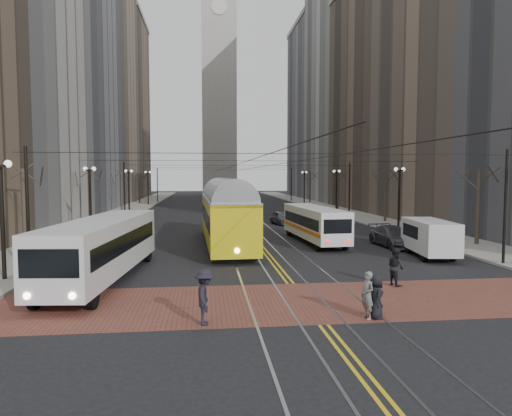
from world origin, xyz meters
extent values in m
plane|color=black|center=(0.00, 0.00, 0.00)|extent=(260.00, 260.00, 0.00)
cube|color=gray|center=(-15.00, 45.00, 0.07)|extent=(5.00, 140.00, 0.15)
cube|color=gray|center=(15.00, 45.00, 0.07)|extent=(5.00, 140.00, 0.15)
cube|color=brown|center=(0.00, -4.00, 0.01)|extent=(25.00, 6.00, 0.01)
cube|color=gray|center=(0.00, 45.00, 0.00)|extent=(4.80, 130.00, 0.02)
cube|color=gold|center=(0.00, 45.00, 0.01)|extent=(0.42, 130.00, 0.01)
cube|color=slate|center=(-25.50, 46.00, 17.00)|extent=(16.00, 20.00, 34.00)
cube|color=#846E5B|center=(-27.50, 66.00, 26.00)|extent=(20.00, 20.00, 52.00)
cube|color=brown|center=(-25.50, 86.00, 20.00)|extent=(16.00, 20.00, 40.00)
cube|color=#846E5B|center=(27.50, 26.00, 24.00)|extent=(20.00, 20.00, 48.00)
cube|color=brown|center=(25.50, 46.00, 17.00)|extent=(16.00, 20.00, 34.00)
cube|color=#A8A69E|center=(27.50, 66.00, 26.00)|extent=(20.00, 20.00, 52.00)
cube|color=slate|center=(25.50, 86.00, 20.00)|extent=(16.00, 20.00, 40.00)
cube|color=#B2AFA5|center=(0.00, 102.00, 28.00)|extent=(9.00, 9.00, 56.00)
cylinder|color=white|center=(0.00, 97.45, 48.00)|extent=(4.00, 0.30, 4.00)
cylinder|color=black|center=(-13.70, 1.00, 2.80)|extent=(0.20, 0.20, 5.60)
cylinder|color=black|center=(-13.70, 18.00, 2.80)|extent=(0.20, 0.20, 5.60)
cylinder|color=black|center=(-13.70, 38.00, 2.80)|extent=(0.20, 0.20, 5.60)
cylinder|color=black|center=(-13.70, 58.00, 2.80)|extent=(0.20, 0.20, 5.60)
cylinder|color=black|center=(13.70, 18.00, 2.80)|extent=(0.20, 0.20, 5.60)
cylinder|color=black|center=(13.70, 38.00, 2.80)|extent=(0.20, 0.20, 5.60)
cylinder|color=black|center=(13.70, 58.00, 2.80)|extent=(0.20, 0.20, 5.60)
cylinder|color=#382D23|center=(-15.70, 9.00, 2.80)|extent=(0.28, 0.28, 5.60)
cylinder|color=#382D23|center=(-15.70, 26.00, 2.80)|extent=(0.28, 0.28, 5.60)
cylinder|color=#382D23|center=(-15.70, 44.00, 2.80)|extent=(0.28, 0.28, 5.60)
cylinder|color=#382D23|center=(-15.70, 62.00, 2.80)|extent=(0.28, 0.28, 5.60)
cylinder|color=#382D23|center=(15.70, 9.00, 2.80)|extent=(0.28, 0.28, 5.60)
cylinder|color=#382D23|center=(15.70, 26.00, 2.80)|extent=(0.28, 0.28, 5.60)
cylinder|color=#382D23|center=(15.70, 44.00, 2.80)|extent=(0.28, 0.28, 5.60)
cylinder|color=#382D23|center=(15.70, 62.00, 2.80)|extent=(0.28, 0.28, 5.60)
cylinder|color=black|center=(-1.50, 45.00, 6.00)|extent=(0.03, 120.00, 0.03)
cylinder|color=black|center=(1.50, 45.00, 6.00)|extent=(0.03, 120.00, 0.03)
cylinder|color=black|center=(-12.90, 2.00, 3.30)|extent=(0.16, 0.16, 6.60)
cylinder|color=black|center=(-12.90, 30.00, 3.30)|extent=(0.16, 0.16, 6.60)
cylinder|color=black|center=(-12.90, 66.00, 3.30)|extent=(0.16, 0.16, 6.60)
cylinder|color=black|center=(12.90, 2.00, 3.30)|extent=(0.16, 0.16, 6.60)
cylinder|color=black|center=(12.90, 30.00, 3.30)|extent=(0.16, 0.16, 6.60)
cylinder|color=black|center=(12.90, 66.00, 3.30)|extent=(0.16, 0.16, 6.60)
cube|color=silver|center=(-8.99, 0.75, 1.51)|extent=(3.66, 12.25, 3.02)
cube|color=yellow|center=(-2.50, 11.48, 1.89)|extent=(3.50, 16.09, 3.77)
cube|color=white|center=(4.31, 12.07, 1.36)|extent=(2.88, 10.52, 2.71)
cube|color=silver|center=(10.00, 5.00, 1.17)|extent=(2.69, 5.49, 2.33)
imported|color=#404247|center=(4.00, 25.12, 0.71)|extent=(2.28, 4.35, 1.41)
imported|color=#3C3D43|center=(9.50, 9.43, 0.74)|extent=(2.27, 5.17, 1.48)
imported|color=black|center=(2.06, -6.50, 0.80)|extent=(0.55, 0.81, 1.58)
imported|color=slate|center=(1.73, -6.50, 0.87)|extent=(0.55, 0.70, 1.71)
imported|color=black|center=(4.80, -1.85, 0.88)|extent=(0.86, 0.99, 1.74)
imported|color=black|center=(-4.05, -6.50, 0.98)|extent=(0.72, 1.25, 1.93)
camera|label=1|loc=(-4.04, -22.00, 5.15)|focal=32.00mm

